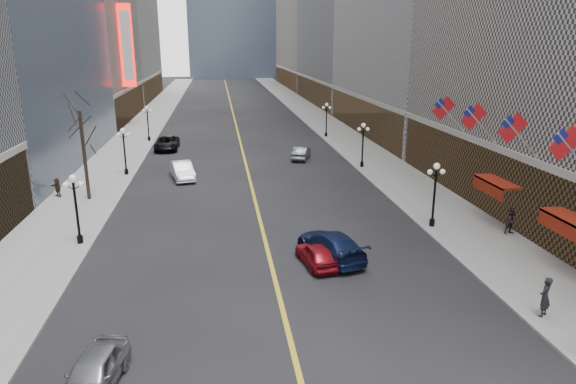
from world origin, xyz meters
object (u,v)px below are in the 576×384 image
object	(u,v)px
streetlamp_east_2	(363,140)
streetlamp_east_1	(435,188)
car_sb_near	(331,245)
ped_ne_corner	(545,297)
streetlamp_east_3	(326,116)
car_nb_far	(167,143)
car_nb_near	(93,373)
streetlamp_west_1	(76,202)
car_nb_mid	(182,171)
car_sb_mid	(316,254)
streetlamp_west_2	(124,146)
streetlamp_west_3	(148,120)
car_sb_far	(301,153)

from	to	relation	value
streetlamp_east_2	streetlamp_east_1	bearing A→B (deg)	-90.00
car_sb_near	ped_ne_corner	xyz separation A→B (m)	(8.33, -8.31, 0.31)
streetlamp_east_3	car_nb_far	xyz separation A→B (m)	(-20.80, -5.68, -2.09)
car_nb_far	car_nb_near	bearing A→B (deg)	-87.82
streetlamp_west_1	car_nb_far	size ratio (longest dim) A/B	0.78
car_nb_mid	car_nb_far	xyz separation A→B (m)	(-2.71, 14.34, -0.02)
car_sb_near	car_sb_mid	distance (m)	1.41
streetlamp_west_2	streetlamp_west_3	bearing A→B (deg)	90.00
car_nb_near	car_nb_far	bearing A→B (deg)	101.52
streetlamp_east_1	car_nb_mid	size ratio (longest dim) A/B	0.90
car_sb_far	ped_ne_corner	size ratio (longest dim) A/B	2.24
streetlamp_east_1	streetlamp_east_2	size ratio (longest dim) A/B	1.00
car_nb_mid	ped_ne_corner	size ratio (longest dim) A/B	2.54
streetlamp_west_2	car_nb_far	size ratio (longest dim) A/B	0.78
streetlamp_west_1	car_nb_near	bearing A→B (deg)	-74.64
streetlamp_east_3	car_nb_mid	bearing A→B (deg)	-132.11
streetlamp_east_3	car_sb_mid	bearing A→B (deg)	-102.63
car_nb_near	car_sb_mid	size ratio (longest dim) A/B	1.08
streetlamp_west_3	ped_ne_corner	world-z (taller)	streetlamp_west_3
car_nb_mid	car_sb_far	size ratio (longest dim) A/B	1.14
car_nb_near	car_sb_near	world-z (taller)	car_sb_near
streetlamp_east_3	car_sb_mid	size ratio (longest dim) A/B	1.15
streetlamp_west_2	car_nb_mid	bearing A→B (deg)	-20.11
car_nb_mid	car_sb_mid	bearing A→B (deg)	-79.44
ped_ne_corner	streetlamp_west_3	bearing A→B (deg)	-101.25
streetlamp_west_3	car_nb_far	world-z (taller)	streetlamp_west_3
streetlamp_west_3	car_nb_near	bearing A→B (deg)	-85.40
streetlamp_east_3	streetlamp_west_3	world-z (taller)	same
car_nb_far	ped_ne_corner	distance (m)	47.63
streetlamp_east_2	car_sb_mid	distance (m)	24.91
streetlamp_west_3	car_nb_mid	xyz separation A→B (m)	(5.51, -20.02, -2.08)
streetlamp_west_3	car_nb_near	distance (m)	51.13
streetlamp_east_2	car_nb_near	distance (m)	38.32
ped_ne_corner	car_sb_mid	bearing A→B (deg)	-75.61
streetlamp_east_1	car_nb_far	world-z (taller)	streetlamp_east_1
car_nb_near	car_nb_mid	xyz separation A→B (m)	(1.41, 30.90, 0.10)
streetlamp_west_1	streetlamp_west_3	bearing A→B (deg)	90.00
streetlamp_west_1	car_sb_near	xyz separation A→B (m)	(15.46, -4.13, -2.08)
streetlamp_east_3	car_sb_mid	distance (m)	42.12
streetlamp_west_3	car_sb_far	xyz separation A→B (m)	(18.05, -13.03, -2.18)
car_nb_near	car_nb_mid	bearing A→B (deg)	97.27
streetlamp_west_3	car_sb_mid	bearing A→B (deg)	-70.66
streetlamp_east_3	car_sb_near	bearing A→B (deg)	-101.46
car_nb_near	car_sb_mid	world-z (taller)	car_nb_near
streetlamp_west_2	car_nb_near	world-z (taller)	streetlamp_west_2
car_nb_near	car_sb_mid	bearing A→B (deg)	53.65
car_sb_mid	ped_ne_corner	xyz separation A→B (m)	(9.40, -7.39, 0.46)
streetlamp_east_3	car_nb_mid	xyz separation A→B (m)	(-18.09, -20.02, -2.08)
streetlamp_east_3	car_sb_near	world-z (taller)	streetlamp_east_3
car_nb_far	streetlamp_west_3	bearing A→B (deg)	116.77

